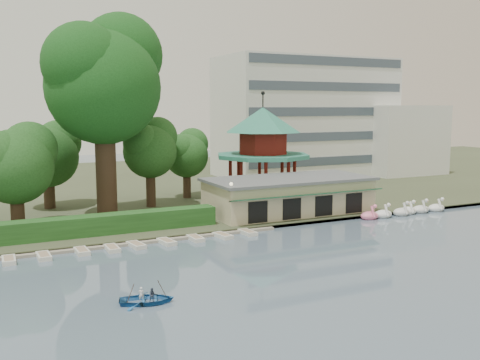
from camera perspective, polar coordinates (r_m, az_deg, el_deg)
ground_plane at (r=37.57m, az=9.38°, el=-11.16°), size 220.00×220.00×0.00m
shore at (r=84.40m, az=-11.31°, el=-0.49°), size 220.00×70.00×0.40m
embankment at (r=52.05m, az=-1.66°, el=-5.52°), size 220.00×0.60×0.30m
dock at (r=48.47m, az=-14.76°, el=-6.82°), size 34.00×1.60×0.24m
boathouse at (r=60.23m, az=5.23°, el=-1.57°), size 18.60×9.39×3.90m
pavilion at (r=69.30m, az=2.43°, el=3.94°), size 12.40×12.40×13.50m
office_building at (r=94.46m, az=8.68°, el=6.25°), size 38.00×18.00×20.00m
hedge at (r=50.95m, az=-18.85°, el=-4.91°), size 30.00×2.00×1.80m
lamp_post at (r=53.55m, az=-0.95°, el=-1.66°), size 0.36×0.36×4.28m
big_tree at (r=58.44m, az=-14.30°, el=10.66°), size 13.13×12.24×21.81m
small_trees at (r=60.93m, az=-18.92°, el=2.14°), size 39.06×17.30×10.59m
swan_boats at (r=63.42m, az=17.08°, el=-3.22°), size 12.16×2.09×1.92m
moored_rowboats at (r=47.03m, az=-15.27°, el=-7.21°), size 29.99×2.62×0.36m
rowboat_with_passengers at (r=34.49m, az=-9.91°, el=-12.06°), size 5.49×4.56×2.01m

